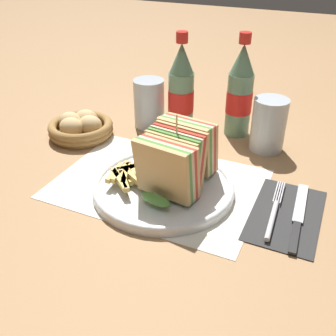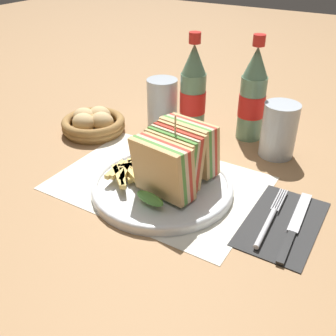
# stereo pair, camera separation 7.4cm
# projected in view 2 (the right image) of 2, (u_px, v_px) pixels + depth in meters

# --- Properties ---
(ground_plane) EXTENTS (4.00, 4.00, 0.00)m
(ground_plane) POSITION_uv_depth(u_px,v_px,m) (161.00, 187.00, 0.76)
(ground_plane) COLOR #9E754C
(placemat) EXTENTS (0.39, 0.28, 0.00)m
(placemat) POSITION_uv_depth(u_px,v_px,m) (159.00, 183.00, 0.76)
(placemat) COLOR silver
(placemat) RESTS_ON ground_plane
(plate_main) EXTENTS (0.27, 0.27, 0.02)m
(plate_main) POSITION_uv_depth(u_px,v_px,m) (162.00, 186.00, 0.74)
(plate_main) COLOR white
(plate_main) RESTS_ON ground_plane
(club_sandwich) EXTENTS (0.11, 0.18, 0.14)m
(club_sandwich) POSITION_uv_depth(u_px,v_px,m) (175.00, 159.00, 0.71)
(club_sandwich) COLOR tan
(club_sandwich) RESTS_ON plate_main
(fries_pile) EXTENTS (0.10, 0.11, 0.02)m
(fries_pile) POSITION_uv_depth(u_px,v_px,m) (129.00, 171.00, 0.75)
(fries_pile) COLOR #E5C166
(fries_pile) RESTS_ON plate_main
(napkin) EXTENTS (0.12, 0.20, 0.00)m
(napkin) POSITION_uv_depth(u_px,v_px,m) (283.00, 223.00, 0.66)
(napkin) COLOR #2D2D2D
(napkin) RESTS_ON ground_plane
(fork) EXTENTS (0.02, 0.18, 0.01)m
(fork) POSITION_uv_depth(u_px,v_px,m) (269.00, 221.00, 0.65)
(fork) COLOR silver
(fork) RESTS_ON napkin
(knife) EXTENTS (0.03, 0.20, 0.00)m
(knife) POSITION_uv_depth(u_px,v_px,m) (295.00, 226.00, 0.65)
(knife) COLOR black
(knife) RESTS_ON napkin
(coke_bottle_near) EXTENTS (0.06, 0.06, 0.24)m
(coke_bottle_near) POSITION_uv_depth(u_px,v_px,m) (193.00, 93.00, 0.90)
(coke_bottle_near) COLOR slate
(coke_bottle_near) RESTS_ON ground_plane
(coke_bottle_far) EXTENTS (0.06, 0.06, 0.24)m
(coke_bottle_far) POSITION_uv_depth(u_px,v_px,m) (253.00, 96.00, 0.88)
(coke_bottle_far) COLOR slate
(coke_bottle_far) RESTS_ON ground_plane
(glass_near) EXTENTS (0.07, 0.07, 0.12)m
(glass_near) POSITION_uv_depth(u_px,v_px,m) (279.00, 130.00, 0.83)
(glass_near) COLOR silver
(glass_near) RESTS_ON ground_plane
(glass_far) EXTENTS (0.07, 0.07, 0.12)m
(glass_far) POSITION_uv_depth(u_px,v_px,m) (162.00, 106.00, 0.97)
(glass_far) COLOR silver
(glass_far) RESTS_ON ground_plane
(bread_basket) EXTENTS (0.15, 0.15, 0.06)m
(bread_basket) POSITION_uv_depth(u_px,v_px,m) (93.00, 123.00, 0.95)
(bread_basket) COLOR olive
(bread_basket) RESTS_ON ground_plane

